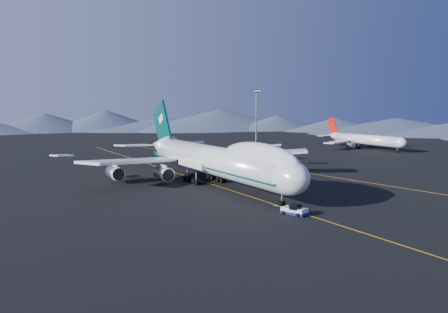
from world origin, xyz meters
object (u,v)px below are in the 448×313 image
pushback_tug (294,211)px  floodlight_mast (256,118)px  service_van (265,163)px  second_jet (363,139)px  boeing_747 (215,160)px

pushback_tug → floodlight_mast: 127.68m
service_van → second_jet: bearing=19.5°
boeing_747 → second_jet: 106.29m
service_van → floodlight_mast: (29.47, 52.75, 11.49)m
boeing_747 → second_jet: size_ratio=1.64×
boeing_747 → service_van: size_ratio=14.98×
boeing_747 → floodlight_mast: 98.76m
pushback_tug → service_van: (31.91, 58.61, 0.08)m
boeing_747 → service_van: (30.08, 25.77, -5.14)m
boeing_747 → service_van: boeing_747 is taller
second_jet → floodlight_mast: bearing=126.1°
second_jet → floodlight_mast: floodlight_mast is taller
second_jet → pushback_tug: bearing=-153.3°
pushback_tug → service_van: bearing=40.1°
boeing_747 → service_van: bearing=40.6°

